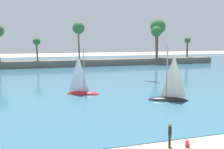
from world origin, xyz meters
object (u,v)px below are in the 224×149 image
at_px(backpack_near_kite, 187,144).
at_px(sailboat_toward_headland, 82,90).
at_px(person_at_waterline, 170,135).
at_px(sailboat_near_shore, 169,95).

distance_m(backpack_near_kite, sailboat_toward_headland, 18.57).
distance_m(person_at_waterline, backpack_near_kite, 1.42).
bearing_deg(backpack_near_kite, sailboat_toward_headland, 103.37).
bearing_deg(person_at_waterline, backpack_near_kite, -11.91).
bearing_deg(person_at_waterline, sailboat_toward_headland, 99.81).
bearing_deg(backpack_near_kite, person_at_waterline, 168.09).
bearing_deg(sailboat_toward_headland, person_at_waterline, -80.19).
relative_size(person_at_waterline, sailboat_toward_headland, 0.26).
xyz_separation_m(person_at_waterline, sailboat_near_shore, (6.35, 11.46, -0.21)).
xyz_separation_m(person_at_waterline, sailboat_toward_headland, (-3.08, 17.80, -0.25)).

